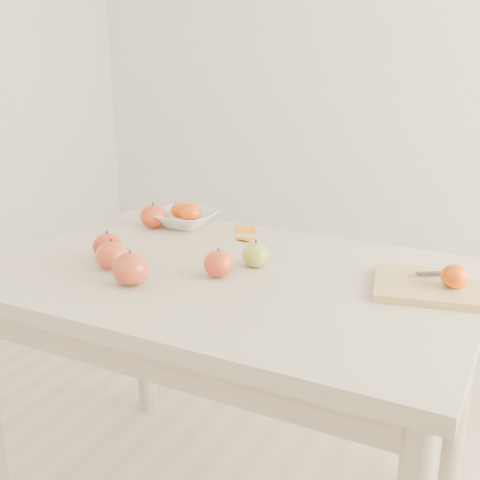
% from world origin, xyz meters
% --- Properties ---
extents(table, '(1.20, 0.80, 0.75)m').
position_xyz_m(table, '(0.00, 0.00, 0.65)').
color(table, '#C9B398').
rests_on(table, ground).
extents(cutting_board, '(0.33, 0.27, 0.02)m').
position_xyz_m(cutting_board, '(0.49, 0.11, 0.76)').
color(cutting_board, tan).
rests_on(cutting_board, table).
extents(board_tangerine, '(0.06, 0.06, 0.05)m').
position_xyz_m(board_tangerine, '(0.52, 0.10, 0.80)').
color(board_tangerine, '#E64B08').
rests_on(board_tangerine, cutting_board).
extents(fruit_bowl, '(0.20, 0.20, 0.05)m').
position_xyz_m(fruit_bowl, '(-0.32, 0.30, 0.77)').
color(fruit_bowl, silver).
rests_on(fruit_bowl, table).
extents(bowl_tangerine_near, '(0.06, 0.06, 0.05)m').
position_xyz_m(bowl_tangerine_near, '(-0.35, 0.31, 0.80)').
color(bowl_tangerine_near, '#E26307').
rests_on(bowl_tangerine_near, fruit_bowl).
extents(bowl_tangerine_far, '(0.07, 0.07, 0.06)m').
position_xyz_m(bowl_tangerine_far, '(-0.29, 0.29, 0.80)').
color(bowl_tangerine_far, red).
rests_on(bowl_tangerine_far, fruit_bowl).
extents(orange_peel_a, '(0.07, 0.07, 0.01)m').
position_xyz_m(orange_peel_a, '(-0.13, 0.33, 0.75)').
color(orange_peel_a, '#C9650E').
rests_on(orange_peel_a, table).
extents(orange_peel_b, '(0.05, 0.04, 0.01)m').
position_xyz_m(orange_peel_b, '(-0.09, 0.25, 0.75)').
color(orange_peel_b, '#C96E0E').
rests_on(orange_peel_b, table).
extents(paring_knife, '(0.16, 0.08, 0.01)m').
position_xyz_m(paring_knife, '(0.54, 0.18, 0.78)').
color(paring_knife, silver).
rests_on(paring_knife, cutting_board).
extents(apple_green, '(0.07, 0.07, 0.06)m').
position_xyz_m(apple_green, '(0.04, 0.06, 0.78)').
color(apple_green, olive).
rests_on(apple_green, table).
extents(apple_red_a, '(0.08, 0.08, 0.07)m').
position_xyz_m(apple_red_a, '(-0.40, 0.24, 0.79)').
color(apple_red_a, maroon).
rests_on(apple_red_a, table).
extents(apple_red_c, '(0.09, 0.09, 0.08)m').
position_xyz_m(apple_red_c, '(-0.17, -0.18, 0.79)').
color(apple_red_c, maroon).
rests_on(apple_red_c, table).
extents(apple_red_b, '(0.08, 0.08, 0.07)m').
position_xyz_m(apple_red_b, '(-0.28, -0.12, 0.79)').
color(apple_red_b, '#A12715').
rests_on(apple_red_b, table).
extents(apple_red_d, '(0.08, 0.08, 0.07)m').
position_xyz_m(apple_red_d, '(-0.34, -0.06, 0.79)').
color(apple_red_d, maroon).
rests_on(apple_red_d, table).
extents(apple_red_e, '(0.07, 0.07, 0.07)m').
position_xyz_m(apple_red_e, '(-0.01, -0.04, 0.78)').
color(apple_red_e, '#9A0A0C').
rests_on(apple_red_e, table).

